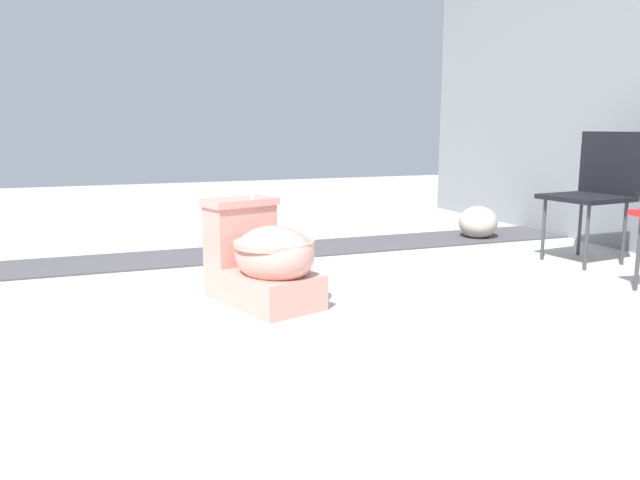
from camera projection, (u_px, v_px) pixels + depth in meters
ground_plane at (252, 309)px, 3.00m from camera, size 14.00×14.00×0.00m
gravel_strip at (274, 251)px, 4.38m from camera, size 0.56×8.00×0.01m
toilet at (264, 260)px, 3.07m from camera, size 0.71×0.55×0.52m
folding_chair_left at (598, 183)px, 4.00m from camera, size 0.49×0.49×0.83m
boulder_near at (478, 222)px, 4.88m from camera, size 0.43×0.42×0.25m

